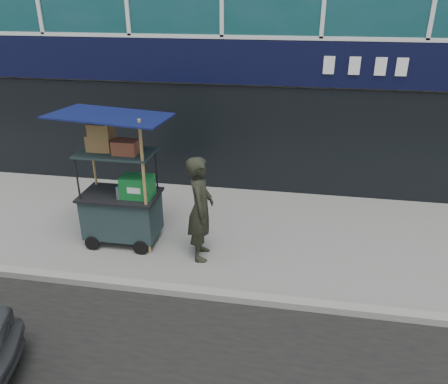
# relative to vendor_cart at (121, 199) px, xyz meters

# --- Properties ---
(ground) EXTENTS (80.00, 80.00, 0.00)m
(ground) POSITION_rel_vendor_cart_xyz_m (1.35, -1.17, -0.87)
(ground) COLOR gray
(ground) RESTS_ON ground
(curb) EXTENTS (80.00, 0.18, 0.12)m
(curb) POSITION_rel_vendor_cart_xyz_m (1.35, -1.37, -0.81)
(curb) COLOR gray
(curb) RESTS_ON ground
(vendor_cart) EXTENTS (1.85, 1.30, 2.49)m
(vendor_cart) POSITION_rel_vendor_cart_xyz_m (0.00, 0.00, 0.00)
(vendor_cart) COLOR #172828
(vendor_cart) RESTS_ON ground
(vendor_man) EXTENTS (0.53, 0.73, 1.85)m
(vendor_man) POSITION_rel_vendor_cart_xyz_m (1.51, -0.25, 0.05)
(vendor_man) COLOR black
(vendor_man) RESTS_ON ground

